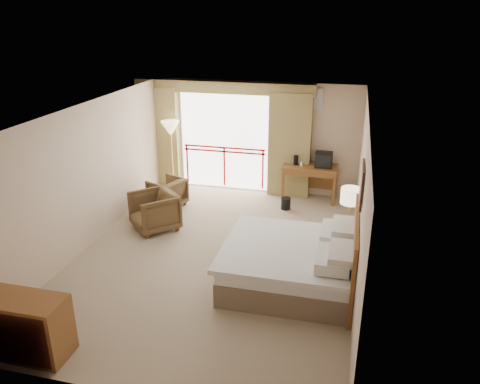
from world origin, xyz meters
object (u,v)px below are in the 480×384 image
(nightstand, at_px, (347,239))
(armchair_far, at_px, (168,205))
(armchair_near, at_px, (156,229))
(bed, at_px, (293,263))
(floor_lamp, at_px, (171,131))
(dresser, at_px, (21,326))
(table_lamp, at_px, (351,196))
(wastebasket, at_px, (286,203))
(side_table, at_px, (159,198))
(desk, at_px, (310,173))
(tv, at_px, (324,160))

(nightstand, distance_m, armchair_far, 4.35)
(nightstand, height_order, armchair_near, nightstand)
(bed, bearing_deg, floor_lamp, 134.38)
(armchair_far, relative_size, dresser, 0.57)
(table_lamp, bearing_deg, floor_lamp, 151.55)
(dresser, bearing_deg, armchair_far, 92.02)
(floor_lamp, bearing_deg, bed, -45.62)
(nightstand, height_order, armchair_far, nightstand)
(wastebasket, xyz_separation_m, side_table, (-2.66, -1.00, 0.26))
(nightstand, relative_size, table_lamp, 1.07)
(armchair_near, relative_size, floor_lamp, 0.50)
(desk, xyz_separation_m, wastebasket, (-0.45, -0.79, -0.52))
(tv, height_order, armchair_near, tv)
(side_table, distance_m, dresser, 4.59)
(bed, height_order, armchair_far, bed)
(desk, bearing_deg, nightstand, -65.81)
(bed, xyz_separation_m, armchair_far, (-3.26, 2.58, -0.38))
(floor_lamp, bearing_deg, armchair_far, -76.28)
(nightstand, relative_size, armchair_far, 0.93)
(bed, distance_m, armchair_far, 4.18)
(armchair_near, distance_m, side_table, 0.80)
(bed, xyz_separation_m, armchair_near, (-3.05, 1.37, -0.38))
(armchair_far, bearing_deg, floor_lamp, -143.11)
(wastebasket, distance_m, armchair_near, 2.99)
(tv, bearing_deg, dresser, -126.35)
(dresser, bearing_deg, tv, 63.25)
(armchair_near, height_order, dresser, dresser)
(dresser, bearing_deg, desk, 65.62)
(wastebasket, bearing_deg, tv, 44.14)
(side_table, bearing_deg, tv, 26.82)
(tv, height_order, side_table, tv)
(nightstand, xyz_separation_m, table_lamp, (0.00, 0.05, 0.82))
(nightstand, xyz_separation_m, wastebasket, (-1.40, 1.86, -0.20))
(desk, height_order, floor_lamp, floor_lamp)
(tv, relative_size, armchair_far, 0.54)
(floor_lamp, bearing_deg, table_lamp, -28.45)
(bed, bearing_deg, armchair_near, 155.73)
(dresser, bearing_deg, table_lamp, 44.48)
(side_table, distance_m, floor_lamp, 1.92)
(floor_lamp, bearing_deg, tv, 2.86)
(bed, relative_size, table_lamp, 3.40)
(table_lamp, bearing_deg, desk, 110.18)
(bed, xyz_separation_m, table_lamp, (0.84, 1.23, 0.78))
(nightstand, bearing_deg, table_lamp, 85.06)
(tv, bearing_deg, nightstand, -83.69)
(nightstand, distance_m, tv, 2.75)
(table_lamp, height_order, armchair_near, table_lamp)
(tv, height_order, armchair_far, tv)
(armchair_far, bearing_deg, desk, 134.68)
(table_lamp, distance_m, wastebasket, 2.51)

